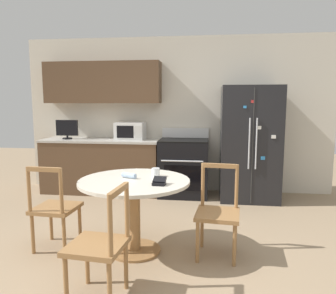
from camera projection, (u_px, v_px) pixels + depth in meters
The scene contains 14 objects.
ground_plane at pixel (148, 259), 3.20m from camera, with size 14.00×14.00×0.00m, color #9E8466.
back_wall at pixel (158, 107), 5.59m from camera, with size 5.20×0.44×2.60m.
kitchen_counter at pixel (102, 166), 5.54m from camera, with size 1.98×0.64×0.90m.
refrigerator at pixel (250, 143), 5.09m from camera, with size 0.89×0.77×1.76m.
oven_range at pixel (184, 167), 5.34m from camera, with size 0.78×0.68×1.08m.
microwave at pixel (130, 131), 5.45m from camera, with size 0.48×0.35×0.28m.
countertop_tv at pixel (67, 129), 5.50m from camera, with size 0.37×0.16×0.32m.
dining_table at pixel (134, 195), 3.29m from camera, with size 1.11×1.11×0.75m.
dining_chair_near at pixel (100, 245), 2.51m from camera, with size 0.46×0.46×0.90m.
dining_chair_right at pixel (218, 213), 3.24m from camera, with size 0.46×0.46×0.90m.
dining_chair_left at pixel (55, 209), 3.37m from camera, with size 0.44×0.44×0.90m.
candle_glass at pixel (156, 173), 3.41m from camera, with size 0.09×0.09×0.09m.
folded_napkin at pixel (129, 175), 3.34m from camera, with size 0.16×0.11×0.05m.
wallet at pixel (159, 182), 3.07m from camera, with size 0.13×0.13×0.07m.
Camera 1 is at (0.58, -2.97, 1.53)m, focal length 35.00 mm.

